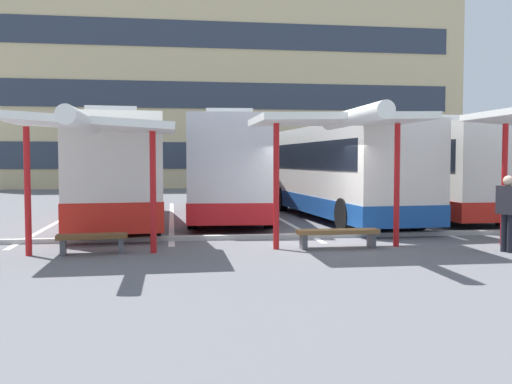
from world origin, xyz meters
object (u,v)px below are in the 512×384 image
at_px(coach_bus_3, 419,170).
at_px(waiting_passenger_0, 508,207).
at_px(coach_bus_2, 339,171).
at_px(bench_0, 92,239).
at_px(coach_bus_0, 112,172).
at_px(bench_1, 338,234).
at_px(coach_bus_1, 228,168).
at_px(waiting_shelter_0, 89,126).
at_px(waiting_shelter_1, 341,122).

relative_size(coach_bus_3, waiting_passenger_0, 6.12).
bearing_deg(coach_bus_2, bench_0, -139.29).
relative_size(coach_bus_0, bench_1, 5.49).
relative_size(coach_bus_1, waiting_shelter_0, 2.54).
distance_m(bench_0, waiting_passenger_0, 9.44).
xyz_separation_m(coach_bus_2, waiting_shelter_1, (-1.96, -6.74, 1.28)).
xyz_separation_m(waiting_shelter_0, waiting_shelter_1, (5.69, 0.14, 0.15)).
xyz_separation_m(coach_bus_1, coach_bus_3, (7.23, -0.57, -0.09)).
distance_m(waiting_shelter_0, bench_1, 6.22).
relative_size(coach_bus_3, waiting_shelter_0, 2.45).
relative_size(coach_bus_0, waiting_passenger_0, 6.20).
bearing_deg(coach_bus_2, waiting_passenger_0, -77.53).
xyz_separation_m(coach_bus_1, waiting_passenger_0, (5.50, -9.31, -0.78)).
height_order(coach_bus_0, waiting_passenger_0, coach_bus_0).
height_order(coach_bus_0, coach_bus_2, coach_bus_0).
height_order(waiting_shelter_0, bench_0, waiting_shelter_0).
bearing_deg(bench_0, waiting_shelter_1, -1.60).
relative_size(bench_0, bench_1, 0.80).
relative_size(coach_bus_1, bench_1, 5.61).
distance_m(bench_0, waiting_shelter_1, 6.28).
bearing_deg(bench_1, waiting_shelter_1, -90.00).
bearing_deg(coach_bus_0, waiting_shelter_1, -48.48).
bearing_deg(waiting_shelter_0, waiting_passenger_0, -4.90).
distance_m(coach_bus_3, waiting_shelter_0, 13.68).
bearing_deg(coach_bus_3, bench_1, -125.31).
height_order(coach_bus_0, waiting_shelter_1, coach_bus_0).
xyz_separation_m(waiting_shelter_0, bench_1, (5.69, 0.34, -2.49)).
relative_size(waiting_shelter_0, waiting_shelter_1, 0.98).
height_order(waiting_shelter_1, waiting_passenger_0, waiting_shelter_1).
bearing_deg(bench_0, coach_bus_0, 91.84).
relative_size(coach_bus_2, waiting_shelter_0, 2.41).
bearing_deg(bench_1, coach_bus_1, 102.70).
xyz_separation_m(coach_bus_3, bench_1, (-5.39, -7.61, -1.37)).
bearing_deg(coach_bus_0, bench_1, -47.62).
height_order(coach_bus_0, bench_1, coach_bus_0).
height_order(waiting_shelter_0, waiting_shelter_1, waiting_shelter_1).
distance_m(coach_bus_3, bench_1, 9.43).
bearing_deg(coach_bus_3, bench_0, -145.38).
distance_m(coach_bus_1, waiting_shelter_0, 9.40).
bearing_deg(coach_bus_1, waiting_shelter_1, -77.59).
distance_m(coach_bus_0, coach_bus_2, 7.86).
xyz_separation_m(coach_bus_1, bench_1, (1.84, -8.18, -1.46)).
height_order(waiting_shelter_1, bench_1, waiting_shelter_1).
distance_m(coach_bus_2, waiting_passenger_0, 7.89).
bearing_deg(coach_bus_0, coach_bus_3, 5.79).
distance_m(waiting_shelter_1, bench_1, 2.65).
xyz_separation_m(coach_bus_2, waiting_shelter_0, (-7.65, -6.88, 1.13)).
xyz_separation_m(coach_bus_2, bench_1, (-1.96, -6.54, -1.36)).
height_order(bench_0, bench_1, same).
height_order(bench_1, waiting_passenger_0, waiting_passenger_0).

